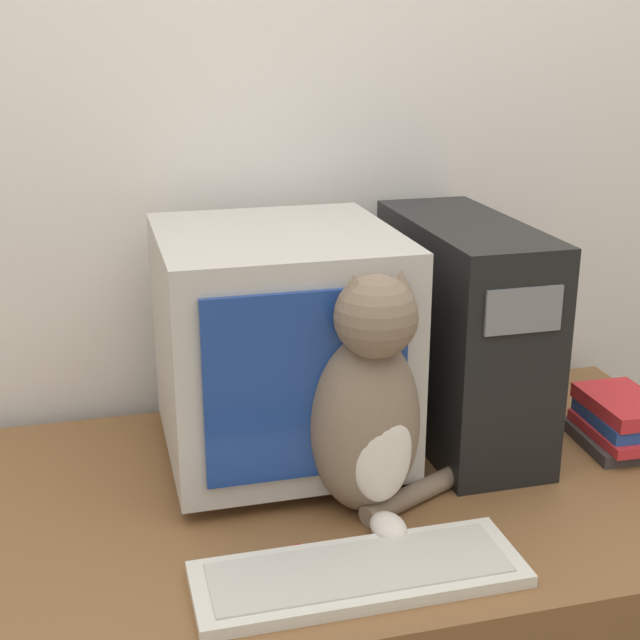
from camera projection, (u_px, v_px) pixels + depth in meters
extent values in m
cube|color=silver|center=(288.00, 124.00, 1.71)|extent=(7.00, 0.05, 2.50)
cube|color=#BCB7AD|center=(280.00, 448.00, 1.59)|extent=(0.27, 0.24, 0.02)
cube|color=#BCB7AD|center=(278.00, 341.00, 1.52)|extent=(0.39, 0.41, 0.38)
cube|color=navy|center=(307.00, 386.00, 1.33)|extent=(0.31, 0.01, 0.30)
cube|color=black|center=(461.00, 331.00, 1.61)|extent=(0.18, 0.45, 0.40)
cube|color=slate|center=(524.00, 311.00, 1.37)|extent=(0.13, 0.01, 0.07)
cube|color=silver|center=(359.00, 574.00, 1.23)|extent=(0.46, 0.16, 0.02)
cube|color=beige|center=(359.00, 568.00, 1.23)|extent=(0.41, 0.12, 0.00)
ellipsoid|color=#7A6651|center=(366.00, 422.00, 1.37)|extent=(0.18, 0.18, 0.29)
ellipsoid|color=beige|center=(382.00, 453.00, 1.32)|extent=(0.10, 0.05, 0.16)
sphere|color=#7A6651|center=(376.00, 316.00, 1.29)|extent=(0.13, 0.13, 0.12)
cone|color=#7A6651|center=(354.00, 286.00, 1.26)|extent=(0.04, 0.04, 0.04)
cone|color=#7A6651|center=(401.00, 282.00, 1.28)|extent=(0.04, 0.04, 0.04)
ellipsoid|color=beige|center=(388.00, 528.00, 1.33)|extent=(0.06, 0.08, 0.04)
cylinder|color=#7A6651|center=(414.00, 494.00, 1.42)|extent=(0.21, 0.13, 0.03)
cube|color=#383333|center=(618.00, 438.00, 1.63)|extent=(0.16, 0.18, 0.02)
cube|color=red|center=(623.00, 430.00, 1.61)|extent=(0.13, 0.18, 0.02)
cube|color=#234793|center=(622.00, 418.00, 1.61)|extent=(0.12, 0.17, 0.02)
cube|color=red|center=(624.00, 404.00, 1.60)|extent=(0.12, 0.18, 0.03)
cylinder|color=maroon|center=(252.00, 559.00, 1.27)|extent=(0.15, 0.04, 0.01)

